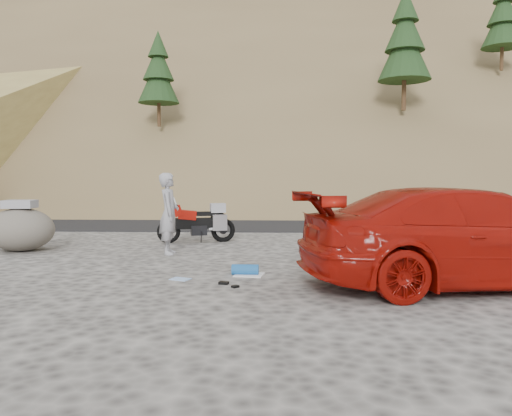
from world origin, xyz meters
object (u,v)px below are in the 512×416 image
at_px(motorcycle, 200,223).
at_px(boulder, 21,229).
at_px(man, 169,254).
at_px(red_car, 468,286).

bearing_deg(motorcycle, boulder, -171.92).
xyz_separation_m(motorcycle, man, (-0.40, -2.03, -0.54)).
distance_m(motorcycle, red_car, 7.34).
distance_m(man, boulder, 3.71).
xyz_separation_m(man, boulder, (-3.66, 0.31, 0.53)).
bearing_deg(boulder, motorcycle, 22.98).
relative_size(motorcycle, man, 1.11).
height_order(motorcycle, man, motorcycle).
xyz_separation_m(motorcycle, boulder, (-4.06, -1.72, -0.01)).
bearing_deg(motorcycle, red_car, -59.28).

